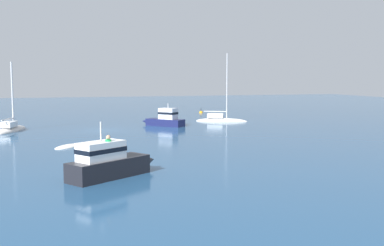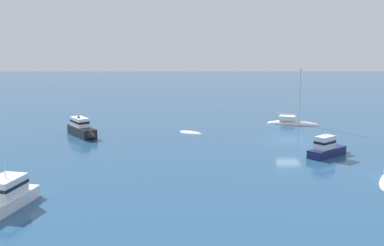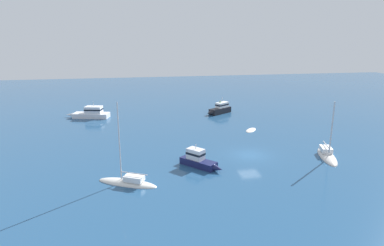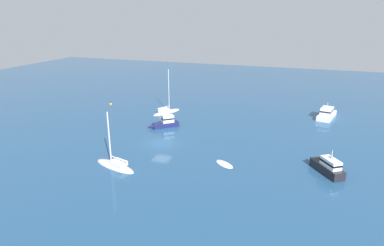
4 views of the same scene
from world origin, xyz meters
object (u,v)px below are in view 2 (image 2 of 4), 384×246
(yacht, at_px, (293,123))
(skiff, at_px, (191,133))
(powerboat, at_px, (2,197))
(motor_cruiser, at_px, (327,148))
(powerboat_1, at_px, (82,129))

(yacht, bearing_deg, skiff, -140.44)
(powerboat, bearing_deg, yacht, 154.04)
(powerboat, distance_m, motor_cruiser, 29.55)
(motor_cruiser, bearing_deg, skiff, 98.17)
(powerboat, distance_m, powerboat_1, 23.47)
(powerboat, relative_size, motor_cruiser, 1.66)
(powerboat, height_order, powerboat_1, powerboat_1)
(yacht, xyz_separation_m, powerboat_1, (7.03, -24.62, 0.69))
(skiff, distance_m, motor_cruiser, 16.83)
(powerboat, bearing_deg, powerboat_1, -168.17)
(motor_cruiser, bearing_deg, powerboat, 167.59)
(motor_cruiser, bearing_deg, yacht, 49.11)
(powerboat_1, bearing_deg, yacht, 71.70)
(motor_cruiser, distance_m, powerboat_1, 26.44)
(skiff, xyz_separation_m, powerboat_1, (1.86, -12.00, 0.84))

